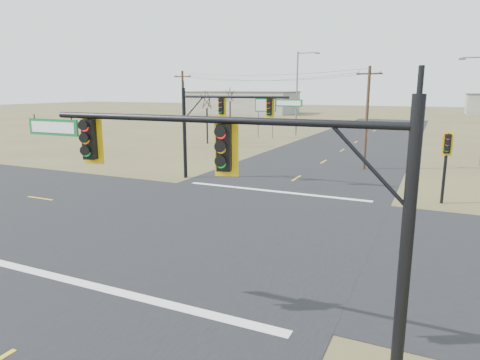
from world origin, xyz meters
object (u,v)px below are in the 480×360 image
at_px(mast_arm_far, 223,114).
at_px(utility_pole_far, 183,108).
at_px(streetlight_c, 299,89).
at_px(bare_tree_a, 207,100).
at_px(highway_sign, 266,110).
at_px(bare_tree_b, 230,94).
at_px(mast_arm_near, 224,168).
at_px(pedestal_signal_ne, 447,150).
at_px(utility_pole_near, 367,116).

height_order(mast_arm_far, utility_pole_far, utility_pole_far).
height_order(streetlight_c, bare_tree_a, streetlight_c).
distance_m(highway_sign, bare_tree_a, 9.69).
xyz_separation_m(highway_sign, bare_tree_b, (-8.07, 5.82, 1.93)).
bearing_deg(highway_sign, utility_pole_far, -129.29).
relative_size(utility_pole_far, streetlight_c, 0.73).
bearing_deg(highway_sign, mast_arm_near, -88.77).
bearing_deg(pedestal_signal_ne, bare_tree_b, 124.43).
xyz_separation_m(mast_arm_far, utility_pole_near, (8.16, 9.00, -0.41)).
xyz_separation_m(utility_pole_far, bare_tree_a, (0.72, 4.01, 0.81)).
bearing_deg(mast_arm_far, utility_pole_far, 116.82).
distance_m(mast_arm_far, highway_sign, 28.03).
bearing_deg(highway_sign, streetlight_c, 38.23).
xyz_separation_m(utility_pole_near, highway_sign, (-15.71, 17.98, -0.55)).
height_order(mast_arm_far, utility_pole_near, utility_pole_near).
bearing_deg(utility_pole_near, highway_sign, 131.16).
relative_size(mast_arm_far, utility_pole_near, 1.09).
bearing_deg(highway_sign, pedestal_signal_ne, -70.87).
bearing_deg(utility_pole_near, bare_tree_b, 134.99).
height_order(highway_sign, streetlight_c, streetlight_c).
height_order(utility_pole_far, highway_sign, utility_pole_far).
distance_m(mast_arm_far, utility_pole_near, 12.15).
relative_size(mast_arm_near, pedestal_signal_ne, 2.50).
bearing_deg(highway_sign, bare_tree_b, 125.06).
distance_m(utility_pole_near, streetlight_c, 26.08).
xyz_separation_m(highway_sign, streetlight_c, (3.01, 4.70, 2.65)).
bearing_deg(mast_arm_near, utility_pole_far, 107.49).
distance_m(utility_pole_near, highway_sign, 23.88).
distance_m(utility_pole_far, highway_sign, 13.59).
bearing_deg(streetlight_c, utility_pole_far, -117.27).
height_order(utility_pole_near, streetlight_c, streetlight_c).
distance_m(bare_tree_a, bare_tree_b, 15.13).
distance_m(utility_pole_far, bare_tree_b, 18.91).
relative_size(mast_arm_near, streetlight_c, 0.91).
bearing_deg(bare_tree_a, streetlight_c, 62.61).
bearing_deg(mast_arm_far, bare_tree_a, 108.40).
bearing_deg(utility_pole_far, mast_arm_near, -56.29).
relative_size(mast_arm_far, highway_sign, 1.71).
bearing_deg(bare_tree_b, highway_sign, -35.78).
distance_m(streetlight_c, bare_tree_a, 15.18).
xyz_separation_m(pedestal_signal_ne, utility_pole_far, (-26.14, 14.45, 1.31)).
bearing_deg(utility_pole_near, utility_pole_far, 165.60).
bearing_deg(utility_pole_far, bare_tree_b, 100.38).
bearing_deg(bare_tree_b, mast_arm_near, -63.94).
height_order(utility_pole_near, bare_tree_b, utility_pole_near).
distance_m(mast_arm_near, bare_tree_a, 41.33).
bearing_deg(utility_pole_far, mast_arm_far, -49.33).
relative_size(utility_pole_near, bare_tree_b, 1.15).
height_order(mast_arm_far, bare_tree_a, bare_tree_a).
relative_size(mast_arm_near, mast_arm_far, 1.17).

